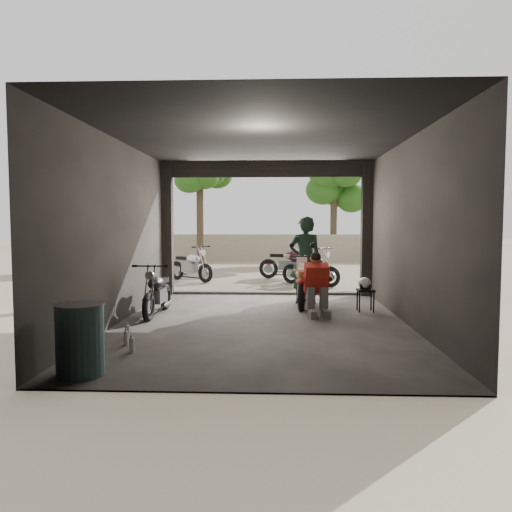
# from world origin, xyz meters

# --- Properties ---
(ground) EXTENTS (80.00, 80.00, 0.00)m
(ground) POSITION_xyz_m (0.00, 0.00, 0.00)
(ground) COLOR #7A6D56
(ground) RESTS_ON ground
(garage) EXTENTS (7.00, 7.13, 3.20)m
(garage) POSITION_xyz_m (0.00, 0.55, 1.28)
(garage) COLOR #2D2B28
(garage) RESTS_ON ground
(boundary_wall) EXTENTS (18.00, 0.30, 1.20)m
(boundary_wall) POSITION_xyz_m (0.00, 14.00, 0.60)
(boundary_wall) COLOR gray
(boundary_wall) RESTS_ON ground
(tree_left) EXTENTS (2.20, 2.20, 5.60)m
(tree_left) POSITION_xyz_m (-3.00, 12.50, 3.99)
(tree_left) COLOR #382B1E
(tree_left) RESTS_ON ground
(tree_right) EXTENTS (2.20, 2.20, 5.00)m
(tree_right) POSITION_xyz_m (2.80, 14.00, 3.56)
(tree_right) COLOR #382B1E
(tree_right) RESTS_ON ground
(main_bike) EXTENTS (0.84, 1.75, 1.13)m
(main_bike) POSITION_xyz_m (0.80, 1.90, 0.56)
(main_bike) COLOR beige
(main_bike) RESTS_ON ground
(left_bike) EXTENTS (0.66, 1.51, 1.01)m
(left_bike) POSITION_xyz_m (-2.00, 0.71, 0.50)
(left_bike) COLOR black
(left_bike) RESTS_ON ground
(outside_bike_a) EXTENTS (1.65, 1.49, 1.07)m
(outside_bike_a) POSITION_xyz_m (-2.31, 6.18, 0.54)
(outside_bike_a) COLOR black
(outside_bike_a) RESTS_ON ground
(outside_bike_b) EXTENTS (1.83, 1.11, 1.15)m
(outside_bike_b) POSITION_xyz_m (0.65, 6.83, 0.58)
(outside_bike_b) COLOR #3A0E16
(outside_bike_b) RESTS_ON ground
(outside_bike_c) EXTENTS (1.70, 1.45, 1.08)m
(outside_bike_c) POSITION_xyz_m (1.19, 5.32, 0.54)
(outside_bike_c) COLOR black
(outside_bike_c) RESTS_ON ground
(rider) EXTENTS (0.72, 0.50, 1.90)m
(rider) POSITION_xyz_m (0.87, 2.18, 0.95)
(rider) COLOR black
(rider) RESTS_ON ground
(mechanic) EXTENTS (0.67, 0.86, 1.17)m
(mechanic) POSITION_xyz_m (1.01, 0.75, 0.58)
(mechanic) COLOR red
(mechanic) RESTS_ON ground
(stool) EXTENTS (0.33, 0.33, 0.46)m
(stool) POSITION_xyz_m (2.00, 1.25, 0.39)
(stool) COLOR black
(stool) RESTS_ON ground
(helmet) EXTENTS (0.33, 0.33, 0.24)m
(helmet) POSITION_xyz_m (1.97, 1.20, 0.58)
(helmet) COLOR silver
(helmet) RESTS_ON stool
(oil_drum) EXTENTS (0.69, 0.69, 0.84)m
(oil_drum) POSITION_xyz_m (-2.00, -3.00, 0.42)
(oil_drum) COLOR #395E61
(oil_drum) RESTS_ON ground
(sign_post) EXTENTS (0.84, 0.08, 2.52)m
(sign_post) POSITION_xyz_m (3.16, 4.87, 1.71)
(sign_post) COLOR black
(sign_post) RESTS_ON ground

